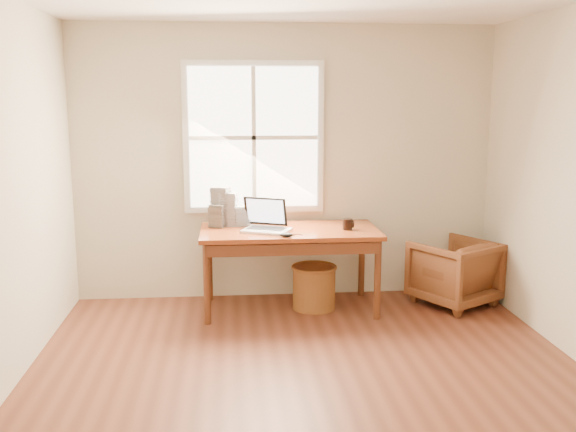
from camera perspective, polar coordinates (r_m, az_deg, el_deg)
The scene contains 11 objects.
room_shell at distance 4.08m, azimuth 1.98°, elevation 1.97°, with size 4.04×4.54×2.64m.
desk at distance 5.79m, azimuth 0.14°, elevation -1.37°, with size 1.60×0.80×0.04m, color brown.
armchair at distance 6.23m, azimuth 14.54°, elevation -4.87°, with size 0.66×0.68×0.62m, color brown.
wicker_stool at distance 5.95m, azimuth 2.32°, elevation -6.38°, with size 0.39×0.39×0.39m, color brown.
laptop at distance 5.66m, azimuth -1.93°, elevation 0.16°, with size 0.42×0.44×0.31m, color #B5B7BD, non-canonical shape.
mouse at distance 5.46m, azimuth -0.14°, elevation -1.70°, with size 0.11×0.07×0.04m, color black.
coffee_mug at distance 5.78m, azimuth 5.32°, elevation -0.73°, with size 0.09×0.09×0.10m, color black.
cd_stack_a at distance 5.95m, azimuth -5.34°, elevation 0.60°, with size 0.16×0.14×0.31m, color #B7BBC3.
cd_stack_b at distance 5.90m, azimuth -6.29°, elevation 0.01°, with size 0.13×0.12×0.21m, color #242328.
cd_stack_c at distance 5.96m, azimuth -5.96°, elevation 0.85°, with size 0.16×0.14×0.36m, color #A9A7B5.
cd_stack_d at distance 5.96m, azimuth -4.11°, elevation 0.04°, with size 0.14×0.13×0.18m, color silver.
Camera 1 is at (-0.53, -3.84, 1.93)m, focal length 40.00 mm.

